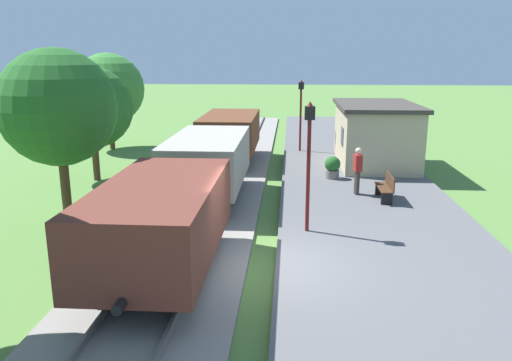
# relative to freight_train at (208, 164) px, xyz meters

# --- Properties ---
(ground_plane) EXTENTS (160.00, 160.00, 0.00)m
(ground_plane) POSITION_rel_freight_train_xyz_m (2.40, -6.00, -1.40)
(ground_plane) COLOR #517A38
(platform_slab) EXTENTS (6.00, 60.00, 0.25)m
(platform_slab) POSITION_rel_freight_train_xyz_m (5.60, -6.00, -1.27)
(platform_slab) COLOR #565659
(platform_slab) RESTS_ON ground
(track_ballast) EXTENTS (3.80, 60.00, 0.12)m
(track_ballast) POSITION_rel_freight_train_xyz_m (-0.00, -6.00, -1.34)
(track_ballast) COLOR gray
(track_ballast) RESTS_ON ground
(rail_near) EXTENTS (0.07, 60.00, 0.14)m
(rail_near) POSITION_rel_freight_train_xyz_m (0.72, -6.00, -1.21)
(rail_near) COLOR slate
(rail_near) RESTS_ON track_ballast
(rail_far) EXTENTS (0.07, 60.00, 0.14)m
(rail_far) POSITION_rel_freight_train_xyz_m (-0.72, -6.00, -1.21)
(rail_far) COLOR slate
(rail_far) RESTS_ON track_ballast
(freight_train) EXTENTS (2.50, 19.40, 2.12)m
(freight_train) POSITION_rel_freight_train_xyz_m (0.00, 0.00, 0.00)
(freight_train) COLOR brown
(freight_train) RESTS_ON rail_near
(station_hut) EXTENTS (3.50, 5.80, 2.78)m
(station_hut) POSITION_rel_freight_train_xyz_m (6.80, 5.86, 0.26)
(station_hut) COLOR tan
(station_hut) RESTS_ON platform_slab
(bench_near_hut) EXTENTS (0.42, 1.50, 0.91)m
(bench_near_hut) POSITION_rel_freight_train_xyz_m (6.25, -0.20, -0.68)
(bench_near_hut) COLOR #422819
(bench_near_hut) RESTS_ON platform_slab
(person_waiting) EXTENTS (0.29, 0.41, 1.71)m
(person_waiting) POSITION_rel_freight_train_xyz_m (5.33, 0.46, -0.21)
(person_waiting) COLOR #38332D
(person_waiting) RESTS_ON platform_slab
(potted_planter) EXTENTS (0.64, 0.64, 0.92)m
(potted_planter) POSITION_rel_freight_train_xyz_m (4.65, 2.84, -0.67)
(potted_planter) COLOR slate
(potted_planter) RESTS_ON platform_slab
(lamp_post_near) EXTENTS (0.28, 0.28, 3.70)m
(lamp_post_near) POSITION_rel_freight_train_xyz_m (3.42, -3.57, 1.41)
(lamp_post_near) COLOR #591414
(lamp_post_near) RESTS_ON platform_slab
(lamp_post_far) EXTENTS (0.28, 0.28, 3.70)m
(lamp_post_far) POSITION_rel_freight_train_xyz_m (3.42, 8.83, 1.41)
(lamp_post_far) COLOR #591414
(lamp_post_far) RESTS_ON platform_slab
(tree_trackside_mid) EXTENTS (3.41, 3.41, 5.39)m
(tree_trackside_mid) POSITION_rel_freight_train_xyz_m (-3.83, -3.10, 2.27)
(tree_trackside_mid) COLOR #4C3823
(tree_trackside_mid) RESTS_ON ground
(tree_trackside_far) EXTENTS (3.35, 3.35, 4.74)m
(tree_trackside_far) POSITION_rel_freight_train_xyz_m (-5.25, 2.85, 1.66)
(tree_trackside_far) COLOR #4C3823
(tree_trackside_far) RESTS_ON ground
(tree_field_left) EXTENTS (3.87, 3.87, 5.29)m
(tree_field_left) POSITION_rel_freight_train_xyz_m (-7.11, 9.97, 1.95)
(tree_field_left) COLOR #4C3823
(tree_field_left) RESTS_ON ground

